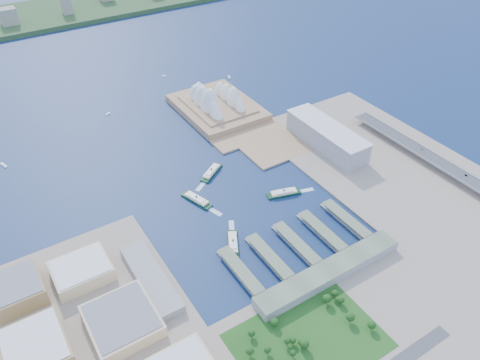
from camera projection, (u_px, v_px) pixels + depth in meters
ground at (254, 217)px, 638.14m from camera, size 3000.00×3000.00×0.00m
south_land at (364, 329)px, 497.37m from camera, size 720.00×180.00×3.00m
east_land at (405, 178)px, 705.45m from camera, size 240.00×500.00×3.00m
peninsula at (224, 114)px, 855.84m from camera, size 135.00×220.00×3.00m
far_shore at (56, 12)px, 1287.07m from camera, size 2200.00×260.00×12.00m
opera_house at (217, 95)px, 849.36m from camera, size 134.00×180.00×58.00m
toaster_building at (326, 136)px, 761.31m from camera, size 45.00×155.00×35.00m
expressway at (438, 164)px, 719.61m from camera, size 26.00×340.00×11.85m
west_buildings at (89, 333)px, 475.63m from camera, size 200.00×280.00×27.00m
ferry_wharves at (296, 244)px, 591.26m from camera, size 184.00×90.00×9.30m
terminal_building at (329, 272)px, 549.05m from camera, size 200.00×28.00×12.00m
park at (309, 336)px, 479.47m from camera, size 150.00×110.00×16.00m
far_skyline at (56, 2)px, 1253.17m from camera, size 1900.00×140.00×55.00m
ferry_a at (196, 198)px, 661.82m from camera, size 27.68×52.12×9.57m
ferry_b at (211, 171)px, 713.16m from camera, size 49.04×38.13×9.49m
ferry_c at (233, 242)px, 594.04m from camera, size 34.38×49.18×9.29m
ferry_d at (284, 192)px, 673.31m from camera, size 51.69×26.25×9.48m
boat_a at (4, 165)px, 730.99m from camera, size 8.51×16.17×3.03m
boat_b at (108, 114)px, 857.48m from camera, size 10.02×7.92×2.61m
boat_c at (229, 77)px, 978.15m from camera, size 8.37×13.20×2.87m
boat_e at (164, 76)px, 983.31m from camera, size 6.32×10.11×2.37m
car_b at (466, 175)px, 686.85m from camera, size 1.50×4.31×1.42m
car_c at (422, 149)px, 741.16m from camera, size 1.63×4.02×1.17m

